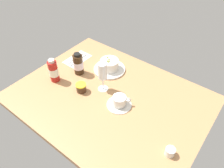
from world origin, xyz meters
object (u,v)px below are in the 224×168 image
Objects in this scene: jam_jar at (81,88)px; porridge_bowl at (109,66)px; sauce_bottle_brown at (78,64)px; wine_glass at (103,72)px; sauce_bottle_red at (54,71)px; creamer_jug at (170,151)px; cutlery_setting at (77,59)px; coffee_cup at (119,102)px.

porridge_bowl is at bearing -92.10° from jam_jar.
jam_jar is at bearing 138.26° from sauce_bottle_brown.
porridge_bowl is 26.27cm from jam_jar.
sauce_bottle_red is at bearing 22.75° from wine_glass.
sauce_bottle_red reaches higher than creamer_jug.
cutlery_setting is (25.92, 4.92, -3.38)cm from porridge_bowl.
creamer_jug is 61.53cm from jam_jar.
jam_jar is (9.20, 9.46, -10.30)cm from wine_glass.
porridge_bowl is 1.09× the size of wine_glass.
cutlery_setting is 1.20× the size of sauce_bottle_red.
coffee_cup is at bearing -170.35° from sauce_bottle_red.
jam_jar is 20.82cm from sauce_bottle_red.
jam_jar reaches higher than creamer_jug.
sauce_bottle_red reaches higher than cutlery_setting.
jam_jar is at bearing 87.90° from porridge_bowl.
sauce_bottle_brown reaches higher than coffee_cup.
jam_jar is (24.91, 4.82, -0.07)cm from coffee_cup.
jam_jar is (-24.96, 21.32, 2.47)cm from cutlery_setting.
cutlery_setting is 0.99× the size of wine_glass.
sauce_bottle_red is (29.32, 12.29, -5.75)cm from wine_glass.
wine_glass is at bearing 160.85° from cutlery_setting.
creamer_jug is at bearing 166.96° from sauce_bottle_brown.
creamer_jug is 0.37× the size of sauce_bottle_brown.
coffee_cup is 37.81cm from creamer_jug.
sauce_bottle_red reaches higher than porridge_bowl.
creamer_jug is at bearing 163.99° from wine_glass.
sauce_bottle_red reaches higher than jam_jar.
sauce_bottle_red reaches higher than sauce_bottle_brown.
sauce_bottle_red is (45.03, 7.66, 4.48)cm from coffee_cup.
porridge_bowl is at bearing -169.25° from cutlery_setting.
porridge_bowl reaches higher than cutlery_setting.
wine_glass is at bearing -157.25° from sauce_bottle_red.
cutlery_setting is 16.60cm from sauce_bottle_brown.
creamer_jug is 0.35× the size of sauce_bottle_red.
creamer_jug is at bearing 178.13° from sauce_bottle_red.
coffee_cup is 19.31cm from wine_glass.
wine_glass reaches higher than coffee_cup.
sauce_bottle_red is 16.16cm from sauce_bottle_brown.
sauce_bottle_red is at bearing 64.55° from sauce_bottle_brown.
wine_glass is (-34.16, 11.86, 12.77)cm from cutlery_setting.
wine_glass is 32.31cm from sauce_bottle_red.
wine_glass reaches higher than jam_jar.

